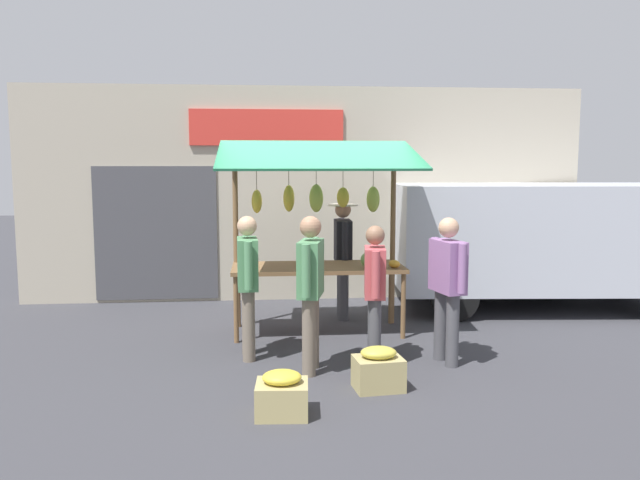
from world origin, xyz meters
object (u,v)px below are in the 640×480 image
object	(u,v)px
shopper_in_grey_tee	(375,286)
produce_crate_near	(282,395)
vendor_with_sunhat	(343,250)
shopper_with_ponytail	(447,280)
market_stall	(319,215)
shopper_in_striped_shirt	(248,277)
produce_crate_side	(378,370)
shopper_with_shopping_bag	(311,282)
parked_van	(532,235)

from	to	relation	value
shopper_in_grey_tee	produce_crate_near	size ratio (longest dim) A/B	3.19
vendor_with_sunhat	shopper_with_ponytail	distance (m)	2.33
market_stall	shopper_in_striped_shirt	size ratio (longest dim) A/B	1.55
produce_crate_side	produce_crate_near	bearing A→B (deg)	30.55
vendor_with_sunhat	shopper_in_grey_tee	xyz separation A→B (m)	(-0.07, 2.13, -0.11)
shopper_with_shopping_bag	parked_van	bearing A→B (deg)	-39.56
shopper_in_striped_shirt	produce_crate_near	world-z (taller)	shopper_in_striped_shirt
vendor_with_sunhat	parked_van	xyz separation A→B (m)	(-2.94, -0.41, 0.14)
produce_crate_near	parked_van	bearing A→B (deg)	-135.18
shopper_with_ponytail	produce_crate_near	distance (m)	2.39
market_stall	produce_crate_side	world-z (taller)	market_stall
shopper_with_ponytail	vendor_with_sunhat	bearing A→B (deg)	9.17
shopper_with_shopping_bag	produce_crate_side	size ratio (longest dim) A/B	3.31
market_stall	parked_van	bearing A→B (deg)	-161.38
vendor_with_sunhat	shopper_with_ponytail	bearing A→B (deg)	23.77
shopper_in_striped_shirt	shopper_with_ponytail	distance (m)	2.21
parked_van	produce_crate_near	xyz separation A→B (m)	(3.92, 3.89, -0.94)
shopper_with_shopping_bag	produce_crate_side	distance (m)	1.14
produce_crate_side	shopper_with_shopping_bag	bearing A→B (deg)	-44.09
shopper_in_striped_shirt	produce_crate_side	distance (m)	1.87
shopper_in_striped_shirt	shopper_with_ponytail	xyz separation A→B (m)	(-2.17, 0.40, -0.00)
shopper_with_shopping_bag	shopper_with_ponytail	bearing A→B (deg)	-70.88
shopper_in_grey_tee	shopper_in_striped_shirt	world-z (taller)	shopper_in_striped_shirt
shopper_with_ponytail	shopper_in_grey_tee	bearing A→B (deg)	74.61
market_stall	shopper_in_grey_tee	bearing A→B (deg)	108.55
shopper_in_striped_shirt	produce_crate_side	size ratio (longest dim) A/B	3.23
parked_van	produce_crate_near	world-z (taller)	parked_van
shopper_with_ponytail	produce_crate_near	world-z (taller)	shopper_with_ponytail
shopper_in_striped_shirt	produce_crate_near	size ratio (longest dim) A/B	3.36
shopper_with_shopping_bag	parked_van	xyz separation A→B (m)	(-3.57, -2.73, 0.16)
shopper_with_shopping_bag	produce_crate_near	world-z (taller)	shopper_with_shopping_bag
produce_crate_near	shopper_with_shopping_bag	bearing A→B (deg)	-106.51
vendor_with_sunhat	produce_crate_side	size ratio (longest dim) A/B	3.33
shopper_with_ponytail	shopper_in_striped_shirt	bearing A→B (deg)	66.85
shopper_with_shopping_bag	shopper_with_ponytail	size ratio (longest dim) A/B	1.03
parked_van	produce_crate_side	world-z (taller)	parked_van
shopper_with_shopping_bag	shopper_in_striped_shirt	bearing A→B (deg)	62.81
vendor_with_sunhat	shopper_in_striped_shirt	bearing A→B (deg)	-34.51
shopper_with_shopping_bag	parked_van	world-z (taller)	parked_van
market_stall	shopper_with_ponytail	distance (m)	2.02
market_stall	shopper_in_striped_shirt	xyz separation A→B (m)	(0.90, 1.05, -0.61)
vendor_with_sunhat	shopper_with_ponytail	world-z (taller)	vendor_with_sunhat
shopper_in_grey_tee	produce_crate_near	bearing A→B (deg)	150.64
shopper_in_striped_shirt	shopper_with_shopping_bag	world-z (taller)	shopper_with_shopping_bag
shopper_in_striped_shirt	shopper_with_shopping_bag	distance (m)	0.87
shopper_with_shopping_bag	produce_crate_side	xyz separation A→B (m)	(-0.61, 0.59, -0.76)
shopper_in_grey_tee	produce_crate_near	xyz separation A→B (m)	(1.06, 1.36, -0.69)
shopper_with_shopping_bag	shopper_with_ponytail	xyz separation A→B (m)	(-1.51, -0.16, -0.03)
vendor_with_sunhat	shopper_in_striped_shirt	world-z (taller)	vendor_with_sunhat
shopper_in_striped_shirt	market_stall	bearing A→B (deg)	-43.60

